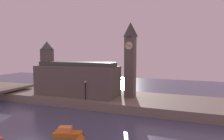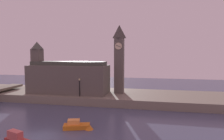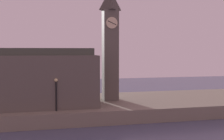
# 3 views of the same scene
# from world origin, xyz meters

# --- Properties ---
(far_embankment) EXTENTS (70.00, 12.00, 1.50)m
(far_embankment) POSITION_xyz_m (0.00, 20.00, 0.75)
(far_embankment) COLOR slate
(far_embankment) RESTS_ON ground
(clock_tower) EXTENTS (2.02, 2.08, 13.91)m
(clock_tower) POSITION_xyz_m (5.86, 20.47, 8.68)
(clock_tower) COLOR #5B544C
(clock_tower) RESTS_ON far_embankment
(parliament_hall) EXTENTS (16.32, 6.18, 10.63)m
(parliament_hall) POSITION_xyz_m (-4.87, 18.55, 4.75)
(parliament_hall) COLOR #5B544C
(parliament_hall) RESTS_ON far_embankment
(streetlamp) EXTENTS (0.36, 0.36, 3.39)m
(streetlamp) POSITION_xyz_m (-0.89, 15.38, 3.65)
(streetlamp) COLOR black
(streetlamp) RESTS_ON far_embankment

